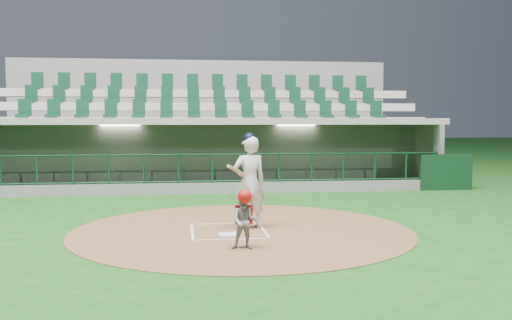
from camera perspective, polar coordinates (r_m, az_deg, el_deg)
The scene contains 8 objects.
ground at distance 12.35m, azimuth -2.91°, elevation -6.91°, with size 120.00×120.00×0.00m, color #134413.
dirt_circle at distance 12.18m, azimuth -1.42°, elevation -7.03°, with size 7.20×7.20×0.01m, color brown.
home_plate at distance 11.66m, azimuth -2.64°, elevation -7.45°, with size 0.43×0.43×0.02m, color silver.
batter_box_chalk at distance 12.05m, azimuth -2.80°, elevation -7.10°, with size 1.55×1.80×0.01m.
dugout_structure at distance 19.99m, azimuth -4.64°, elevation 0.04°, with size 16.40×3.70×3.00m.
seating_deck at distance 23.03m, azimuth -5.05°, elevation 1.72°, with size 17.00×6.72×5.15m.
batter at distance 12.24m, azimuth -0.68°, elevation -2.11°, with size 0.94×0.95×2.06m.
catcher at distance 10.33m, azimuth -1.14°, elevation -5.92°, with size 0.54×0.45×1.08m.
Camera 1 is at (-0.94, -12.09, 2.34)m, focal length 40.00 mm.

